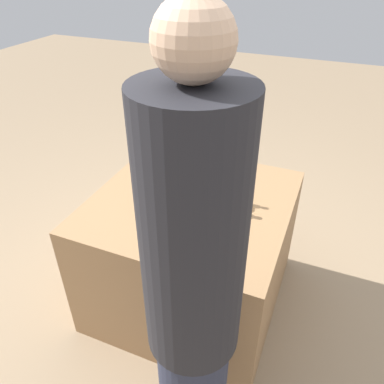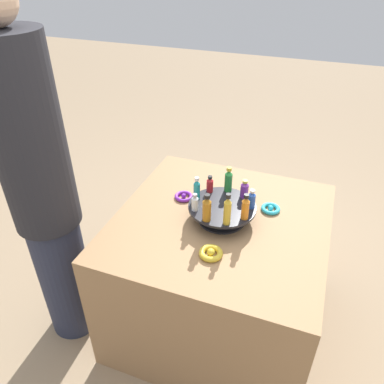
{
  "view_description": "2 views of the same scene",
  "coord_description": "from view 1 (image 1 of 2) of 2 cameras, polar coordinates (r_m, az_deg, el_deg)",
  "views": [
    {
      "loc": [
        1.45,
        0.6,
        1.81
      ],
      "look_at": [
        0.17,
        0.07,
        0.88
      ],
      "focal_mm": 35.0,
      "sensor_mm": 36.0,
      "label": 1
    },
    {
      "loc": [
        -0.36,
        1.37,
        1.81
      ],
      "look_at": [
        0.13,
        0.05,
        0.87
      ],
      "focal_mm": 35.0,
      "sensor_mm": 36.0,
      "label": 2
    }
  ],
  "objects": [
    {
      "name": "party_table",
      "position": [
        2.14,
        -0.03,
        -8.97
      ],
      "size": [
        0.99,
        0.99,
        0.71
      ],
      "color": "#9E754C",
      "rests_on": "ground_plane"
    },
    {
      "name": "ribbon_bow_purple",
      "position": [
        1.78,
        -5.96,
        -4.13
      ],
      "size": [
        0.09,
        0.09,
        0.03
      ],
      "color": "purple",
      "rests_on": "party_table"
    },
    {
      "name": "bottle_teal",
      "position": [
        1.75,
        -2.04,
        0.29
      ],
      "size": [
        0.03,
        0.03,
        0.12
      ],
      "color": "teal",
      "rests_on": "display_stand"
    },
    {
      "name": "ribbon_bow_teal",
      "position": [
        2.12,
        -1.7,
        2.93
      ],
      "size": [
        0.09,
        0.09,
        0.03
      ],
      "color": "#2DB7CC",
      "rests_on": "party_table"
    },
    {
      "name": "ground_plane",
      "position": [
        2.4,
        -0.02,
        -15.23
      ],
      "size": [
        12.0,
        12.0,
        0.0
      ],
      "primitive_type": "plane",
      "color": "#997F60"
    },
    {
      "name": "person_figure",
      "position": [
        1.21,
        0.16,
        -16.71
      ],
      "size": [
        0.3,
        0.3,
        1.74
      ],
      "rotation": [
        0.0,
        0.0,
        -2.75
      ],
      "color": "#282D42",
      "rests_on": "ground_plane"
    },
    {
      "name": "bottle_clear",
      "position": [
        1.74,
        0.89,
        -0.33
      ],
      "size": [
        0.03,
        0.03,
        0.09
      ],
      "color": "silver",
      "rests_on": "display_stand"
    },
    {
      "name": "bottle_blue",
      "position": [
        1.96,
        0.49,
        4.02
      ],
      "size": [
        0.03,
        0.03,
        0.1
      ],
      "color": "#234CAD",
      "rests_on": "display_stand"
    },
    {
      "name": "bottle_purple",
      "position": [
        1.95,
        -2.1,
        3.69
      ],
      "size": [
        0.04,
        0.04,
        0.09
      ],
      "color": "#702D93",
      "rests_on": "display_stand"
    },
    {
      "name": "bottle_green",
      "position": [
        1.88,
        -3.85,
        3.07
      ],
      "size": [
        0.04,
        0.04,
        0.13
      ],
      "color": "#288438",
      "rests_on": "display_stand"
    },
    {
      "name": "bottle_orange",
      "position": [
        1.92,
        2.88,
        3.76
      ],
      "size": [
        0.03,
        0.03,
        0.13
      ],
      "color": "orange",
      "rests_on": "display_stand"
    },
    {
      "name": "display_stand",
      "position": [
        1.89,
        -0.03,
        0.08
      ],
      "size": [
        0.32,
        0.32,
        0.08
      ],
      "color": "black",
      "rests_on": "party_table"
    },
    {
      "name": "bottle_red",
      "position": [
        1.81,
        -3.87,
        1.07
      ],
      "size": [
        0.03,
        0.03,
        0.09
      ],
      "color": "#B21E23",
      "rests_on": "display_stand"
    },
    {
      "name": "bottle_gold",
      "position": [
        1.84,
        4.06,
        2.8
      ],
      "size": [
        0.03,
        0.03,
        0.15
      ],
      "color": "gold",
      "rests_on": "display_stand"
    },
    {
      "name": "ribbon_bow_gold",
      "position": [
        1.87,
        7.51,
        -2.02
      ],
      "size": [
        0.1,
        0.1,
        0.03
      ],
      "color": "gold",
      "rests_on": "party_table"
    },
    {
      "name": "bottle_amber",
      "position": [
        1.77,
        3.33,
        1.14
      ],
      "size": [
        0.04,
        0.04,
        0.13
      ],
      "color": "#AD6B19",
      "rests_on": "display_stand"
    }
  ]
}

